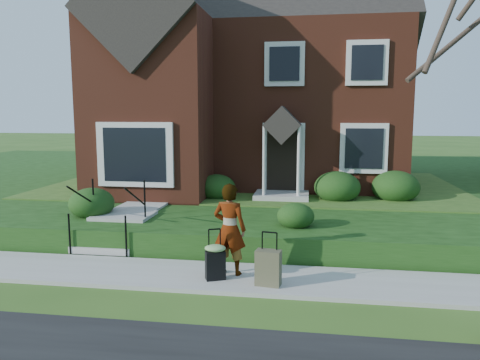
% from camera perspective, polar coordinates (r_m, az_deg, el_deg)
% --- Properties ---
extents(ground, '(120.00, 120.00, 0.00)m').
position_cam_1_polar(ground, '(9.22, -4.76, -11.83)').
color(ground, '#2D5119').
rests_on(ground, ground).
extents(sidewalk, '(60.00, 1.60, 0.08)m').
position_cam_1_polar(sidewalk, '(9.21, -4.77, -11.60)').
color(sidewalk, '#9E9B93').
rests_on(sidewalk, ground).
extents(terrace, '(44.00, 20.00, 0.60)m').
position_cam_1_polar(terrace, '(19.63, 14.30, -0.43)').
color(terrace, '#17380F').
rests_on(terrace, ground).
extents(walkway, '(1.20, 6.00, 0.06)m').
position_cam_1_polar(walkway, '(14.39, -9.88, -2.03)').
color(walkway, '#9E9B93').
rests_on(walkway, terrace).
extents(main_house, '(10.40, 10.20, 9.40)m').
position_cam_1_polar(main_house, '(18.29, 1.60, 14.81)').
color(main_house, maroon).
rests_on(main_house, terrace).
extents(front_steps, '(1.40, 2.02, 1.50)m').
position_cam_1_polar(front_steps, '(11.54, -14.84, -5.51)').
color(front_steps, '#9E9B93').
rests_on(front_steps, ground).
extents(foundation_shrubs, '(10.33, 4.85, 0.97)m').
position_cam_1_polar(foundation_shrubs, '(13.57, 2.30, -0.78)').
color(foundation_shrubs, black).
rests_on(foundation_shrubs, terrace).
extents(woman, '(0.71, 0.53, 1.76)m').
position_cam_1_polar(woman, '(8.94, -1.27, -6.01)').
color(woman, '#999999').
rests_on(woman, sidewalk).
extents(suitcase_black, '(0.49, 0.45, 0.96)m').
position_cam_1_polar(suitcase_black, '(8.79, -3.03, -9.72)').
color(suitcase_black, black).
rests_on(suitcase_black, sidewalk).
extents(suitcase_olive, '(0.48, 0.31, 0.97)m').
position_cam_1_polar(suitcase_olive, '(8.53, 3.47, -10.62)').
color(suitcase_olive, '#4D4B33').
rests_on(suitcase_olive, sidewalk).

